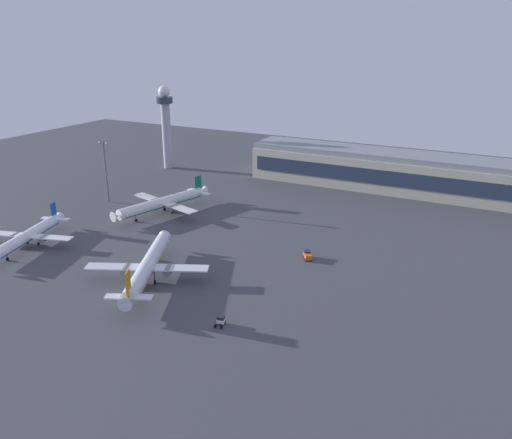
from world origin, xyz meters
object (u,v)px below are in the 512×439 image
(airplane_terminal_side, at_px, (163,203))
(apron_light_west, at_px, (106,168))
(control_tower, at_px, (166,121))
(airplane_taxiway_distant, at_px, (28,236))
(pushback_tug, at_px, (221,320))
(cargo_loader, at_px, (308,255))
(airplane_mid_apron, at_px, (147,266))

(airplane_terminal_side, distance_m, apron_light_west, 29.95)
(control_tower, bearing_deg, airplane_taxiway_distant, -77.68)
(airplane_taxiway_distant, xyz_separation_m, pushback_tug, (78.33, -11.70, -2.60))
(airplane_terminal_side, distance_m, pushback_tug, 83.17)
(control_tower, xyz_separation_m, apron_light_west, (12.84, -57.13, -9.21))
(cargo_loader, xyz_separation_m, apron_light_west, (-92.20, 14.74, 12.99))
(pushback_tug, xyz_separation_m, apron_light_west, (-88.19, 58.50, 13.10))
(pushback_tug, bearing_deg, control_tower, 120.69)
(airplane_terminal_side, bearing_deg, airplane_mid_apron, 137.57)
(airplane_taxiway_distant, distance_m, apron_light_west, 48.97)
(airplane_taxiway_distant, height_order, apron_light_west, apron_light_west)
(airplane_mid_apron, height_order, airplane_taxiway_distant, airplane_mid_apron)
(airplane_taxiway_distant, bearing_deg, pushback_tug, 155.17)
(cargo_loader, height_order, pushback_tug, cargo_loader)
(control_tower, relative_size, cargo_loader, 8.95)
(pushback_tug, bearing_deg, airplane_taxiway_distant, 161.05)
(airplane_mid_apron, relative_size, airplane_terminal_side, 0.95)
(cargo_loader, bearing_deg, apron_light_west, 137.47)
(airplane_taxiway_distant, xyz_separation_m, airplane_terminal_side, (18.36, 45.85, 0.54))
(airplane_mid_apron, distance_m, airplane_taxiway_distant, 48.80)
(airplane_taxiway_distant, relative_size, pushback_tug, 11.07)
(cargo_loader, bearing_deg, airplane_terminal_side, 134.40)
(airplane_taxiway_distant, height_order, cargo_loader, airplane_taxiway_distant)
(airplane_terminal_side, bearing_deg, airplane_taxiway_distant, 82.97)
(control_tower, distance_m, airplane_mid_apron, 128.74)
(control_tower, distance_m, cargo_loader, 129.20)
(airplane_taxiway_distant, bearing_deg, control_tower, -94.02)
(airplane_mid_apron, relative_size, airplane_taxiway_distant, 1.10)
(airplane_mid_apron, height_order, pushback_tug, airplane_mid_apron)
(airplane_terminal_side, height_order, apron_light_west, apron_light_west)
(apron_light_west, bearing_deg, cargo_loader, -9.08)
(control_tower, relative_size, airplane_mid_apron, 0.99)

